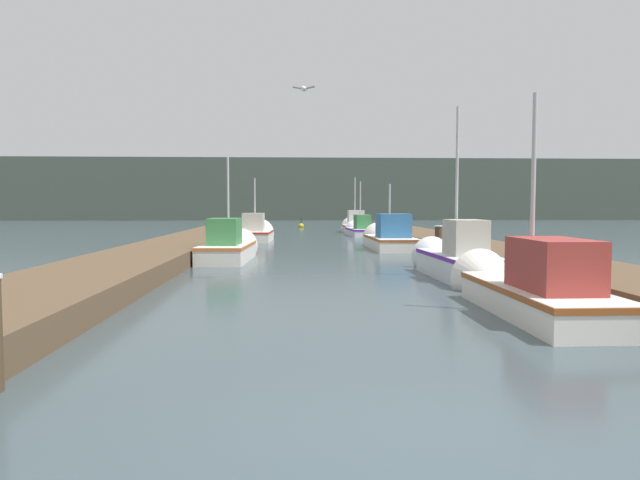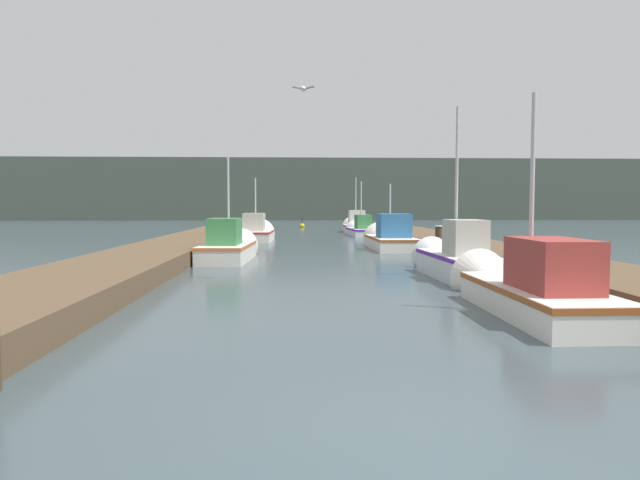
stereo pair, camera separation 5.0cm
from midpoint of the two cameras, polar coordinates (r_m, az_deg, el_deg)
The scene contains 15 objects.
ground_plane at distance 4.98m, azimuth 11.33°, elevation -19.49°, with size 200.00×200.00×0.00m.
dock_left at distance 21.02m, azimuth -15.28°, elevation -1.19°, with size 2.82×40.00×0.50m.
dock_right at distance 21.63m, azimuth 15.81°, elevation -1.07°, with size 2.82×40.00×0.50m.
distant_shore_ridge at distance 79.16m, azimuth -1.86°, elevation 4.96°, with size 120.00×16.00×7.80m.
fishing_boat_0 at distance 11.17m, azimuth 19.88°, elevation -4.45°, with size 1.46×5.25×4.32m.
fishing_boat_1 at distance 15.91m, azimuth 13.36°, elevation -1.83°, with size 1.46×4.73×4.86m.
fishing_boat_2 at distance 20.48m, azimuth -8.90°, elevation -0.67°, with size 1.75×5.05×4.00m.
fishing_boat_3 at distance 25.64m, azimuth 6.95°, elevation 0.19°, with size 1.80×5.47×3.40m.
fishing_boat_4 at distance 31.19m, azimuth -6.33°, elevation 0.73°, with size 1.96×4.71×3.94m.
fishing_boat_5 at distance 36.21m, azimuth 4.11°, elevation 1.06°, with size 1.62×4.69×3.84m.
fishing_boat_6 at distance 40.90m, azimuth 3.58°, elevation 1.42°, with size 1.75×4.74×4.41m.
mooring_piling_0 at distance 21.51m, azimuth 11.85°, elevation -0.13°, with size 0.31×0.31×1.18m.
mooring_piling_1 at distance 42.09m, azimuth -7.10°, elevation 1.60°, with size 0.30×0.30×1.05m.
channel_buoy at distance 48.66m, azimuth -1.76°, elevation 1.42°, with size 0.46×0.46×0.96m.
seagull_lead at distance 14.48m, azimuth -1.57°, elevation 14.90°, with size 0.56×0.30×0.12m.
Camera 2 is at (-1.11, -4.45, 1.95)m, focal length 32.00 mm.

